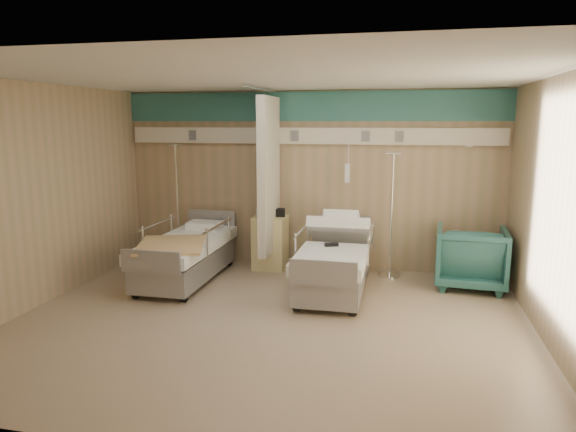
{
  "coord_description": "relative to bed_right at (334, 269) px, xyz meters",
  "views": [
    {
      "loc": [
        1.47,
        -5.5,
        2.31
      ],
      "look_at": [
        0.1,
        0.6,
        1.16
      ],
      "focal_mm": 32.0,
      "sensor_mm": 36.0,
      "label": 1
    }
  ],
  "objects": [
    {
      "name": "bedside_cabinet",
      "position": [
        -1.15,
        0.9,
        0.11
      ],
      "size": [
        0.5,
        0.48,
        0.85
      ],
      "primitive_type": "cube",
      "color": "beige",
      "rests_on": "ground"
    },
    {
      "name": "bed_left",
      "position": [
        -2.2,
        0.0,
        0.0
      ],
      "size": [
        1.0,
        2.16,
        0.63
      ],
      "primitive_type": null,
      "color": "white",
      "rests_on": "ground"
    },
    {
      "name": "iv_stand_left",
      "position": [
        -2.71,
        0.88,
        0.09
      ],
      "size": [
        0.35,
        0.35,
        1.97
      ],
      "rotation": [
        0.0,
        0.0,
        0.35
      ],
      "color": "silver",
      "rests_on": "ground"
    },
    {
      "name": "tan_blanket",
      "position": [
        -2.2,
        -0.46,
        0.33
      ],
      "size": [
        1.17,
        1.31,
        0.04
      ],
      "primitive_type": "cube",
      "rotation": [
        0.0,
        0.0,
        0.31
      ],
      "color": "tan",
      "rests_on": "bed_left"
    },
    {
      "name": "toiletry_bag",
      "position": [
        -1.03,
        0.9,
        0.6
      ],
      "size": [
        0.26,
        0.19,
        0.13
      ],
      "primitive_type": "cube",
      "rotation": [
        0.0,
        0.0,
        0.22
      ],
      "color": "black",
      "rests_on": "bedside_cabinet"
    },
    {
      "name": "ground",
      "position": [
        -0.6,
        -1.3,
        -0.32
      ],
      "size": [
        6.0,
        5.0,
        0.0
      ],
      "primitive_type": "cube",
      "color": "tan",
      "rests_on": "ground"
    },
    {
      "name": "iv_stand_right",
      "position": [
        0.73,
        0.87,
        0.07
      ],
      "size": [
        0.33,
        0.33,
        1.87
      ],
      "rotation": [
        0.0,
        0.0,
        0.15
      ],
      "color": "silver",
      "rests_on": "ground"
    },
    {
      "name": "room_walls",
      "position": [
        -0.63,
        -1.05,
        1.55
      ],
      "size": [
        6.04,
        5.04,
        2.82
      ],
      "color": "tan",
      "rests_on": "ground"
    },
    {
      "name": "white_cup",
      "position": [
        -1.32,
        0.87,
        0.6
      ],
      "size": [
        0.12,
        0.12,
        0.13
      ],
      "primitive_type": "cylinder",
      "rotation": [
        0.0,
        0.0,
        -0.35
      ],
      "color": "white",
      "rests_on": "bedside_cabinet"
    },
    {
      "name": "visitor_armchair",
      "position": [
        1.85,
        0.6,
        0.12
      ],
      "size": [
        1.0,
        1.03,
        0.88
      ],
      "primitive_type": "imported",
      "rotation": [
        0.0,
        0.0,
        3.07
      ],
      "color": "#215351",
      "rests_on": "ground"
    },
    {
      "name": "bed_right",
      "position": [
        0.0,
        0.0,
        0.0
      ],
      "size": [
        1.0,
        2.16,
        0.63
      ],
      "primitive_type": null,
      "color": "white",
      "rests_on": "ground"
    },
    {
      "name": "call_remote",
      "position": [
        -0.05,
        0.03,
        0.34
      ],
      "size": [
        0.2,
        0.15,
        0.04
      ],
      "primitive_type": "cube",
      "rotation": [
        0.0,
        0.0,
        0.38
      ],
      "color": "black",
      "rests_on": "bed_right"
    },
    {
      "name": "waffle_blanket",
      "position": [
        1.82,
        0.57,
        0.59
      ],
      "size": [
        0.65,
        0.61,
        0.06
      ],
      "primitive_type": "cube",
      "rotation": [
        0.0,
        0.0,
        2.91
      ],
      "color": "silver",
      "rests_on": "visitor_armchair"
    }
  ]
}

